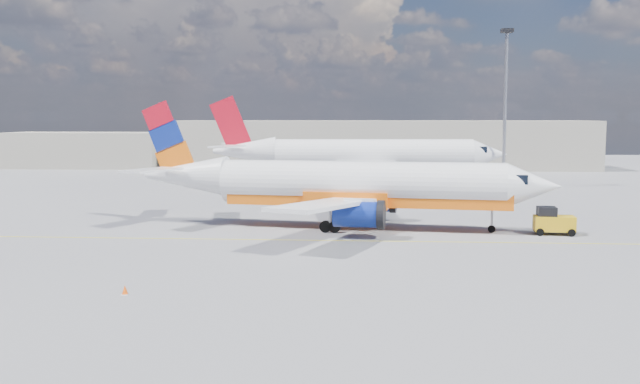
# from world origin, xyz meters

# --- Properties ---
(ground) EXTENTS (240.00, 240.00, 0.00)m
(ground) POSITION_xyz_m (0.00, 0.00, 0.00)
(ground) COLOR slate
(ground) RESTS_ON ground
(taxi_line) EXTENTS (70.00, 0.15, 0.01)m
(taxi_line) POSITION_xyz_m (0.00, 3.00, 0.01)
(taxi_line) COLOR yellow
(taxi_line) RESTS_ON ground
(terminal_main) EXTENTS (70.00, 14.00, 8.00)m
(terminal_main) POSITION_xyz_m (5.00, 75.00, 4.00)
(terminal_main) COLOR #B2A999
(terminal_main) RESTS_ON ground
(terminal_annex) EXTENTS (26.00, 10.00, 6.00)m
(terminal_annex) POSITION_xyz_m (-45.00, 72.00, 3.00)
(terminal_annex) COLOR #B2A999
(terminal_annex) RESTS_ON ground
(main_jet) EXTENTS (33.04, 25.89, 10.00)m
(main_jet) POSITION_xyz_m (1.51, 8.69, 3.33)
(main_jet) COLOR white
(main_jet) RESTS_ON ground
(second_jet) EXTENTS (37.06, 29.25, 11.23)m
(second_jet) POSITION_xyz_m (2.54, 42.57, 3.74)
(second_jet) COLOR white
(second_jet) RESTS_ON ground
(gse_tug) EXTENTS (2.97, 1.96, 2.04)m
(gse_tug) POSITION_xyz_m (16.67, 6.72, 0.97)
(gse_tug) COLOR black
(gse_tug) RESTS_ON ground
(traffic_cone) EXTENTS (0.34, 0.34, 0.48)m
(traffic_cone) POSITION_xyz_m (-8.65, -12.93, 0.23)
(traffic_cone) COLOR white
(traffic_cone) RESTS_ON ground
(floodlight_mast) EXTENTS (1.40, 1.40, 19.14)m
(floodlight_mast) POSITION_xyz_m (19.55, 42.09, 11.47)
(floodlight_mast) COLOR gray
(floodlight_mast) RESTS_ON ground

